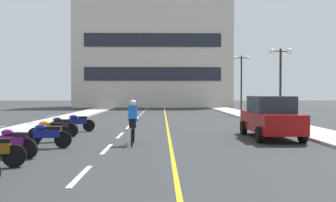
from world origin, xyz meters
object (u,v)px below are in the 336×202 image
motorcycle_5 (50,130)px  cyclist_rider (133,121)px  motorcycle_3 (13,142)px  motorcycle_7 (78,122)px  street_lamp_far (241,71)px  parked_car_near (270,117)px  street_lamp_mid (281,67)px  motorcycle_4 (47,135)px  motorcycle_6 (61,126)px

motorcycle_5 → cyclist_rider: 3.47m
motorcycle_3 → motorcycle_7: same height
street_lamp_far → parked_car_near: street_lamp_far is taller
street_lamp_mid → motorcycle_7: size_ratio=2.73×
motorcycle_3 → motorcycle_5: bearing=89.1°
street_lamp_mid → motorcycle_4: street_lamp_mid is taller
street_lamp_mid → street_lamp_far: (-0.29, 9.61, 0.35)m
street_lamp_mid → motorcycle_6: (-11.99, -6.02, -3.08)m
motorcycle_6 → parked_car_near: bearing=-5.4°
street_lamp_far → motorcycle_5: size_ratio=3.17×
street_lamp_mid → cyclist_rider: size_ratio=2.62×
parked_car_near → motorcycle_7: bearing=162.6°
motorcycle_7 → cyclist_rider: size_ratio=0.96×
motorcycle_5 → motorcycle_7: size_ratio=0.96×
parked_car_near → motorcycle_6: parked_car_near is taller
street_lamp_mid → motorcycle_5: street_lamp_mid is taller
street_lamp_mid → motorcycle_3: size_ratio=2.81×
motorcycle_3 → street_lamp_mid: bearing=43.4°
parked_car_near → cyclist_rider: (-5.79, -1.78, -0.03)m
street_lamp_mid → cyclist_rider: bearing=-134.5°
motorcycle_5 → cyclist_rider: bearing=-12.2°
motorcycle_6 → cyclist_rider: bearing=-37.5°
motorcycle_5 → cyclist_rider: size_ratio=0.92×
motorcycle_5 → motorcycle_6: same height
motorcycle_4 → cyclist_rider: size_ratio=0.96×
street_lamp_far → motorcycle_4: (-11.22, -19.12, -3.43)m
street_lamp_mid → motorcycle_3: (-11.95, -11.30, -3.08)m
street_lamp_far → motorcycle_7: street_lamp_far is taller
street_lamp_far → motorcycle_5: street_lamp_far is taller
parked_car_near → cyclist_rider: bearing=-162.9°
motorcycle_5 → motorcycle_7: (0.19, 3.86, 0.00)m
motorcycle_6 → motorcycle_7: same height
motorcycle_6 → motorcycle_7: size_ratio=0.97×
parked_car_near → motorcycle_4: size_ratio=2.48×
motorcycle_3 → motorcycle_5: size_ratio=1.01×
street_lamp_mid → motorcycle_4: (-11.51, -9.51, -3.08)m
motorcycle_3 → motorcycle_6: same height
motorcycle_7 → motorcycle_5: bearing=-92.9°
parked_car_near → motorcycle_5: parked_car_near is taller
cyclist_rider → parked_car_near: bearing=17.1°
street_lamp_mid → cyclist_rider: street_lamp_mid is taller
motorcycle_6 → street_lamp_mid: bearing=26.7°
motorcycle_3 → motorcycle_7: (0.24, 7.21, 0.00)m
parked_car_near → motorcycle_5: (-9.15, -1.05, -0.44)m
street_lamp_mid → motorcycle_4: size_ratio=2.72×
street_lamp_mid → parked_car_near: size_ratio=1.10×
parked_car_near → motorcycle_7: parked_car_near is taller
motorcycle_5 → motorcycle_6: bearing=92.8°
motorcycle_4 → street_lamp_far: bearing=59.6°
street_lamp_mid → motorcycle_7: 12.78m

